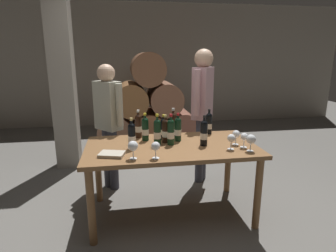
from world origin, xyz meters
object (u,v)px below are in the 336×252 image
object	(u,v)px
wine_bottle_2	(209,123)
wine_bottle_7	(171,132)
wine_glass_4	(231,139)
wine_bottle_3	(173,124)
sommelier_presenting	(202,104)
taster_seated_left	(108,117)
wine_glass_1	(236,135)
wine_bottle_1	(166,131)
wine_glass_2	(244,137)
wine_bottle_6	(178,129)
wine_bottle_4	(164,129)
tasting_notebook	(112,154)
wine_bottle_0	(132,136)
dining_table	(171,154)
wine_glass_0	(251,140)
wine_glass_3	(133,146)
wine_bottle_5	(138,126)
wine_glass_5	(156,147)
wine_bottle_9	(157,132)
wine_bottle_10	(204,133)

from	to	relation	value
wine_bottle_2	wine_bottle_7	world-z (taller)	wine_bottle_7
wine_glass_4	wine_bottle_3	bearing A→B (deg)	130.24
wine_bottle_2	sommelier_presenting	bearing A→B (deg)	85.38
taster_seated_left	wine_glass_1	bearing A→B (deg)	-31.96
wine_bottle_1	wine_glass_2	world-z (taller)	wine_bottle_1
wine_bottle_6	wine_bottle_7	world-z (taller)	wine_bottle_7
wine_bottle_4	sommelier_presenting	size ratio (longest dim) A/B	0.16
wine_bottle_1	tasting_notebook	distance (m)	0.64
wine_bottle_4	wine_bottle_0	bearing A→B (deg)	-144.39
wine_bottle_0	wine_glass_4	world-z (taller)	wine_bottle_0
wine_glass_2	wine_bottle_1	bearing A→B (deg)	158.25
wine_glass_1	taster_seated_left	bearing A→B (deg)	148.04
dining_table	taster_seated_left	distance (m)	1.00
wine_glass_2	taster_seated_left	distance (m)	1.61
wine_bottle_0	wine_bottle_1	world-z (taller)	wine_bottle_0
wine_glass_0	wine_glass_1	distance (m)	0.22
wine_glass_0	wine_bottle_2	bearing A→B (deg)	107.72
wine_glass_3	wine_glass_4	size ratio (longest dim) A/B	1.08
wine_bottle_5	wine_bottle_7	distance (m)	0.43
dining_table	wine_bottle_0	distance (m)	0.45
wine_bottle_3	wine_glass_5	size ratio (longest dim) A/B	2.06
dining_table	wine_bottle_9	distance (m)	0.27
wine_bottle_2	taster_seated_left	xyz separation A→B (m)	(-1.14, 0.36, 0.04)
wine_bottle_1	tasting_notebook	size ratio (longest dim) A/B	1.32
wine_glass_2	wine_glass_3	size ratio (longest dim) A/B	0.90
wine_bottle_6	sommelier_presenting	xyz separation A→B (m)	(0.43, 0.61, 0.15)
wine_bottle_2	wine_glass_0	size ratio (longest dim) A/B	1.75
wine_bottle_3	wine_bottle_9	distance (m)	0.36
wine_bottle_5	taster_seated_left	xyz separation A→B (m)	(-0.34, 0.39, 0.03)
wine_bottle_4	wine_bottle_2	bearing A→B (deg)	15.02
wine_bottle_3	wine_glass_0	size ratio (longest dim) A/B	1.92
wine_bottle_6	wine_glass_0	world-z (taller)	wine_bottle_6
wine_bottle_9	wine_glass_3	distance (m)	0.45
wine_bottle_5	wine_bottle_4	bearing A→B (deg)	-24.74
wine_glass_0	wine_glass_1	world-z (taller)	wine_glass_0
wine_glass_3	wine_bottle_3	bearing A→B (deg)	54.24
wine_bottle_4	wine_glass_4	xyz separation A→B (m)	(0.59, -0.42, -0.01)
wine_glass_5	sommelier_presenting	bearing A→B (deg)	56.35
wine_bottle_3	wine_bottle_4	world-z (taller)	wine_bottle_3
wine_bottle_2	wine_bottle_6	xyz separation A→B (m)	(-0.40, -0.21, 0.00)
wine_bottle_0	wine_glass_2	size ratio (longest dim) A/B	2.05
wine_bottle_9	wine_glass_5	distance (m)	0.39
wine_glass_3	sommelier_presenting	world-z (taller)	sommelier_presenting
dining_table	wine_glass_0	size ratio (longest dim) A/B	10.36
wine_bottle_1	wine_bottle_5	size ratio (longest dim) A/B	0.94
wine_bottle_5	wine_glass_3	size ratio (longest dim) A/B	1.88
wine_bottle_7	wine_bottle_0	bearing A→B (deg)	-170.96
wine_bottle_4	wine_bottle_7	bearing A→B (deg)	-77.07
wine_bottle_7	wine_bottle_10	distance (m)	0.33
wine_glass_0	wine_glass_5	world-z (taller)	wine_glass_0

